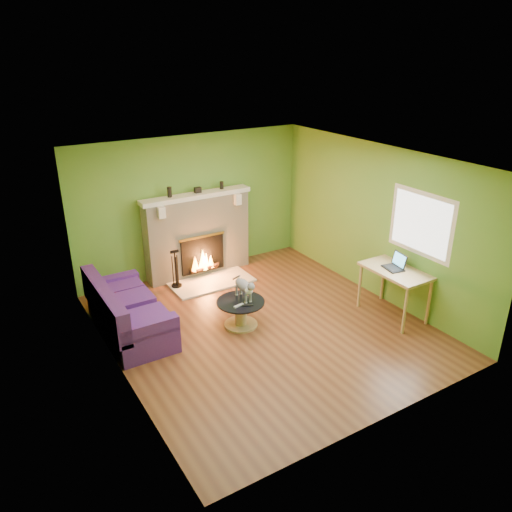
{
  "coord_description": "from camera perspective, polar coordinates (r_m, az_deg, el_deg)",
  "views": [
    {
      "loc": [
        -3.62,
        -5.67,
        4.06
      ],
      "look_at": [
        0.1,
        0.4,
        1.02
      ],
      "focal_mm": 35.0,
      "sensor_mm": 36.0,
      "label": 1
    }
  ],
  "objects": [
    {
      "name": "ceiling",
      "position": [
        6.89,
        1.03,
        10.87
      ],
      "size": [
        5.0,
        5.0,
        0.0
      ],
      "primitive_type": "plane",
      "rotation": [
        3.14,
        0.0,
        0.0
      ],
      "color": "white",
      "rests_on": "wall_back"
    },
    {
      "name": "floor",
      "position": [
        7.86,
        0.9,
        -8.0
      ],
      "size": [
        5.0,
        5.0,
        0.0
      ],
      "primitive_type": "plane",
      "color": "brown",
      "rests_on": "ground"
    },
    {
      "name": "desk",
      "position": [
        8.13,
        15.66,
        -2.14
      ],
      "size": [
        0.63,
        1.09,
        0.81
      ],
      "color": "tan",
      "rests_on": "floor"
    },
    {
      "name": "coffee_table",
      "position": [
        7.77,
        -1.76,
        -6.35
      ],
      "size": [
        0.74,
        0.74,
        0.42
      ],
      "color": "tan",
      "rests_on": "floor"
    },
    {
      "name": "fireplace",
      "position": [
        9.37,
        -6.68,
        2.39
      ],
      "size": [
        2.1,
        0.46,
        1.58
      ],
      "color": "beige",
      "rests_on": "floor"
    },
    {
      "name": "laptop",
      "position": [
        8.06,
        15.47,
        -0.64
      ],
      "size": [
        0.33,
        0.37,
        0.24
      ],
      "primitive_type": null,
      "rotation": [
        0.0,
        0.0,
        -0.18
      ],
      "color": "black",
      "rests_on": "desk"
    },
    {
      "name": "mantel",
      "position": [
        9.11,
        -6.84,
        6.87
      ],
      "size": [
        2.1,
        0.28,
        0.08
      ],
      "primitive_type": "cube",
      "color": "silver",
      "rests_on": "fireplace"
    },
    {
      "name": "sofa",
      "position": [
        7.8,
        -14.62,
        -6.34
      ],
      "size": [
        0.87,
        1.86,
        0.84
      ],
      "color": "#471C6A",
      "rests_on": "floor"
    },
    {
      "name": "window_pane",
      "position": [
        7.96,
        18.31,
        3.52
      ],
      "size": [
        0.0,
        1.06,
        1.06
      ],
      "primitive_type": "plane",
      "rotation": [
        1.57,
        0.0,
        -1.57
      ],
      "color": "white",
      "rests_on": "wall_right"
    },
    {
      "name": "mantel_vase_right",
      "position": [
        9.33,
        -3.95,
        8.07
      ],
      "size": [
        0.07,
        0.07,
        0.14
      ],
      "primitive_type": "cylinder",
      "color": "black",
      "rests_on": "mantel"
    },
    {
      "name": "cat",
      "position": [
        7.67,
        -1.46,
        -3.64
      ],
      "size": [
        0.24,
        0.61,
        0.38
      ],
      "primitive_type": null,
      "rotation": [
        0.0,
        0.0,
        -0.02
      ],
      "color": "slate",
      "rests_on": "coffee_table"
    },
    {
      "name": "mantel_vase_left",
      "position": [
        8.91,
        -9.86,
        7.21
      ],
      "size": [
        0.08,
        0.08,
        0.18
      ],
      "primitive_type": "cylinder",
      "color": "black",
      "rests_on": "mantel"
    },
    {
      "name": "remote_silver",
      "position": [
        7.54,
        -1.98,
        -5.68
      ],
      "size": [
        0.18,
        0.07,
        0.02
      ],
      "primitive_type": "cube",
      "rotation": [
        0.0,
        0.0,
        0.18
      ],
      "color": "#959698",
      "rests_on": "coffee_table"
    },
    {
      "name": "remote_black",
      "position": [
        7.55,
        -0.96,
        -5.65
      ],
      "size": [
        0.16,
        0.1,
        0.02
      ],
      "primitive_type": "cube",
      "rotation": [
        0.0,
        0.0,
        -0.39
      ],
      "color": "black",
      "rests_on": "coffee_table"
    },
    {
      "name": "wall_right",
      "position": [
        8.62,
        13.72,
        3.75
      ],
      "size": [
        0.0,
        5.0,
        5.0
      ],
      "primitive_type": "plane",
      "rotation": [
        1.57,
        0.0,
        -1.57
      ],
      "color": "#528D2E",
      "rests_on": "floor"
    },
    {
      "name": "fire_tools",
      "position": [
        8.98,
        -9.18,
        -1.4
      ],
      "size": [
        0.19,
        0.19,
        0.7
      ],
      "primitive_type": null,
      "color": "black",
      "rests_on": "hearth"
    },
    {
      "name": "hearth",
      "position": [
        9.24,
        -5.09,
        -2.97
      ],
      "size": [
        1.5,
        0.75,
        0.03
      ],
      "primitive_type": "cube",
      "color": "beige",
      "rests_on": "floor"
    },
    {
      "name": "wall_front",
      "position": [
        5.55,
        15.05,
        -7.59
      ],
      "size": [
        5.0,
        0.0,
        5.0
      ],
      "primitive_type": "plane",
      "rotation": [
        -1.57,
        0.0,
        0.0
      ],
      "color": "#528D2E",
      "rests_on": "floor"
    },
    {
      "name": "wall_left",
      "position": [
        6.46,
        -16.18,
        -3.18
      ],
      "size": [
        0.0,
        5.0,
        5.0
      ],
      "primitive_type": "plane",
      "rotation": [
        1.57,
        0.0,
        1.57
      ],
      "color": "#528D2E",
      "rests_on": "floor"
    },
    {
      "name": "wall_back",
      "position": [
        9.36,
        -7.31,
        5.75
      ],
      "size": [
        5.0,
        0.0,
        5.0
      ],
      "primitive_type": "plane",
      "rotation": [
        1.57,
        0.0,
        0.0
      ],
      "color": "#528D2E",
      "rests_on": "floor"
    },
    {
      "name": "mantel_box",
      "position": [
        9.13,
        -6.68,
        7.5
      ],
      "size": [
        0.12,
        0.08,
        0.1
      ],
      "primitive_type": "cube",
      "color": "black",
      "rests_on": "mantel"
    },
    {
      "name": "window_frame",
      "position": [
        7.96,
        18.34,
        3.53
      ],
      "size": [
        0.0,
        1.2,
        1.2
      ],
      "primitive_type": "plane",
      "rotation": [
        1.57,
        0.0,
        -1.57
      ],
      "color": "silver",
      "rests_on": "wall_right"
    }
  ]
}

